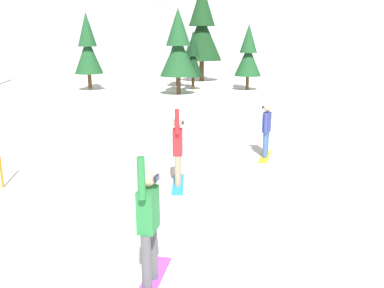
% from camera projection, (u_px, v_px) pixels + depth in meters
% --- Properties ---
extents(ground_plane, '(800.00, 800.00, 0.00)m').
position_uv_depth(ground_plane, '(308.00, 265.00, 6.77)').
color(ground_plane, white).
extents(snowboarder_foreground, '(1.18, 1.43, 2.12)m').
position_uv_depth(snowboarder_foreground, '(149.00, 224.00, 5.97)').
color(snowboarder_foreground, '#993FD8').
rests_on(snowboarder_foreground, ground_plane).
extents(snowboarder_midground, '(0.91, 1.48, 2.00)m').
position_uv_depth(snowboarder_midground, '(178.00, 149.00, 10.19)').
color(snowboarder_midground, '#1E8CD8').
rests_on(snowboarder_midground, ground_plane).
extents(snowboarder_background, '(1.19, 1.27, 1.69)m').
position_uv_depth(snowboarder_background, '(266.00, 129.00, 12.59)').
color(snowboarder_background, yellow).
rests_on(snowboarder_background, ground_plane).
extents(pine_tree_slender, '(2.38, 2.38, 5.40)m').
position_uv_depth(pine_tree_slender, '(178.00, 48.00, 25.73)').
color(pine_tree_slender, '#472D19').
rests_on(pine_tree_slender, ground_plane).
extents(pine_tree_leaning, '(1.63, 1.63, 4.11)m').
position_uv_depth(pine_tree_leaning, '(177.00, 56.00, 30.30)').
color(pine_tree_leaning, '#472D19').
rests_on(pine_tree_leaning, ground_plane).
extents(pine_tree_tall, '(1.86, 1.86, 4.49)m').
position_uv_depth(pine_tree_tall, '(248.00, 54.00, 27.98)').
color(pine_tree_tall, '#472D19').
rests_on(pine_tree_tall, ground_plane).
extents(pine_tree_short, '(3.31, 3.31, 7.79)m').
position_uv_depth(pine_tree_short, '(202.00, 29.00, 33.15)').
color(pine_tree_short, '#472D19').
rests_on(pine_tree_short, ground_plane).
extents(pine_tree_broad, '(1.95, 1.95, 5.24)m').
position_uv_depth(pine_tree_broad, '(88.00, 48.00, 27.76)').
color(pine_tree_broad, '#472D19').
rests_on(pine_tree_broad, ground_plane).
extents(pine_tree_young, '(1.34, 1.34, 4.06)m').
position_uv_depth(pine_tree_young, '(193.00, 58.00, 28.38)').
color(pine_tree_young, '#472D19').
rests_on(pine_tree_young, ground_plane).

